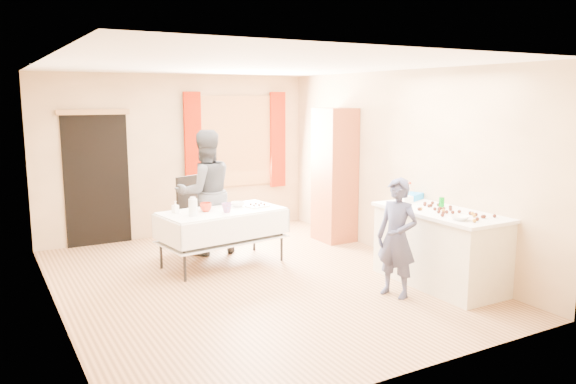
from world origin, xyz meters
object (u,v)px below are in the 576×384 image
chair (198,228)px  woman (205,192)px  cabinet (335,175)px  party_table (222,232)px  counter (439,247)px  girl (397,238)px

chair → woman: (0.03, -0.27, 0.57)m
chair → woman: 0.63m
cabinet → woman: cabinet is taller
cabinet → woman: bearing=172.7°
cabinet → party_table: cabinet is taller
counter → woman: size_ratio=0.93×
counter → party_table: bearing=134.2°
party_table → woman: woman is taller
party_table → chair: chair is taller
chair → woman: woman is taller
cabinet → counter: bearing=-92.4°
cabinet → girl: bearing=-108.4°
cabinet → chair: bearing=165.6°
party_table → counter: bearing=-53.7°
cabinet → chair: size_ratio=1.91×
girl → cabinet: bearing=142.7°
cabinet → counter: (-0.10, -2.40, -0.58)m
counter → woman: woman is taller
cabinet → party_table: bearing=-169.5°
cabinet → counter: 2.47m
counter → party_table: (-1.96, 2.02, -0.01)m
counter → party_table: 2.82m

